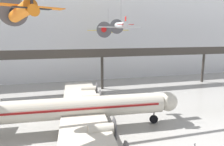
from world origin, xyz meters
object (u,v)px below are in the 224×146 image
at_px(suspended_plane_yellow_lowwing, 108,29).
at_px(suspended_plane_orange_highwing, 22,11).
at_px(airliner_silver_main, 76,108).
at_px(suspended_plane_silver_racer, 121,25).

distance_m(suspended_plane_yellow_lowwing, suspended_plane_orange_highwing, 28.22).
relative_size(suspended_plane_yellow_lowwing, suspended_plane_orange_highwing, 0.99).
bearing_deg(suspended_plane_yellow_lowwing, suspended_plane_orange_highwing, -4.18).
xyz_separation_m(airliner_silver_main, suspended_plane_silver_racer, (8.00, 4.19, 11.85)).
xyz_separation_m(suspended_plane_silver_racer, suspended_plane_yellow_lowwing, (1.70, 15.29, -0.05)).
bearing_deg(airliner_silver_main, suspended_plane_yellow_lowwing, 67.35).
distance_m(airliner_silver_main, suspended_plane_orange_highwing, 14.53).
distance_m(suspended_plane_silver_racer, suspended_plane_yellow_lowwing, 15.38).
bearing_deg(suspended_plane_orange_highwing, airliner_silver_main, -75.08).
height_order(suspended_plane_yellow_lowwing, suspended_plane_orange_highwing, same).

